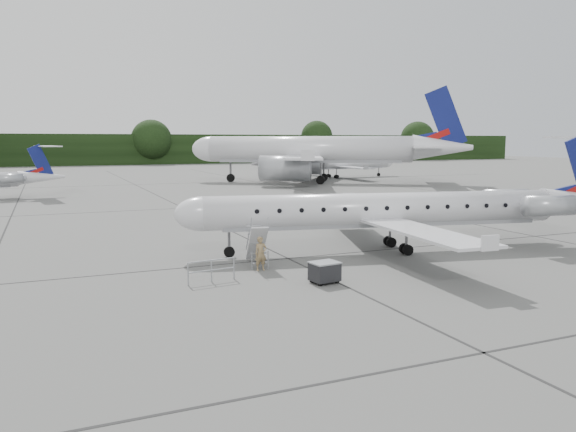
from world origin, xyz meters
name	(u,v)px	position (x,y,z in m)	size (l,w,h in m)	color
ground	(433,263)	(0.00, 0.00, 0.00)	(320.00, 320.00, 0.00)	slate
treeline	(120,149)	(0.00, 130.00, 4.00)	(260.00, 4.00, 8.00)	black
main_regional_jet	(384,193)	(-0.71, 3.68, 3.33)	(25.99, 18.72, 6.67)	silver
airstair	(257,245)	(-8.52, 3.17, 1.04)	(0.85, 2.27, 2.09)	silver
passenger	(261,254)	(-8.79, 1.91, 0.83)	(0.61, 0.40, 1.66)	olive
safety_railing	(211,271)	(-11.61, 0.62, 0.50)	(2.20, 0.08, 1.00)	#95989D
baggage_cart	(325,272)	(-7.06, -1.51, 0.51)	(1.17, 0.95, 1.01)	black
bg_narrowbody	(310,136)	(18.23, 53.02, 6.93)	(38.60, 27.79, 13.86)	silver
bg_regional_right	(337,158)	(27.48, 61.38, 3.44)	(26.21, 18.87, 6.87)	silver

